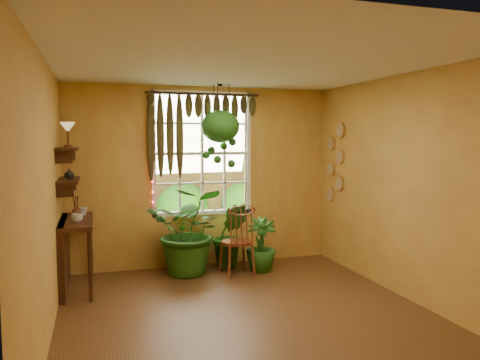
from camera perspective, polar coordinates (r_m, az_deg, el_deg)
The scene contains 23 objects.
floor at distance 5.26m, azimuth 1.20°, elevation -16.42°, with size 4.50×4.50×0.00m, color brown.
ceiling at distance 4.95m, azimuth 1.26°, elevation 14.07°, with size 4.50×4.50×0.00m, color white.
wall_back at distance 7.08m, azimuth -4.57°, elevation 0.40°, with size 4.00×4.00×0.00m, color gold.
wall_left at distance 4.69m, azimuth -22.63°, elevation -2.37°, with size 4.50×4.50×0.00m, color gold.
wall_right at distance 5.87m, azimuth 20.08°, elevation -0.86°, with size 4.50×4.50×0.00m, color gold.
window at distance 7.09m, azimuth -4.64°, elevation 3.24°, with size 1.52×0.10×1.86m.
valance_vine at distance 6.96m, azimuth -5.14°, elevation 7.95°, with size 1.70×0.12×1.10m.
string_lights at distance 6.87m, azimuth -10.68°, elevation 3.52°, with size 0.03×0.03×1.54m, color #FF2633, non-canonical shape.
wall_plates at distance 7.34m, azimuth 11.50°, elevation 2.04°, with size 0.04×0.32×1.10m, color beige, non-canonical shape.
counter_ledge at distance 6.39m, azimuth -20.25°, elevation -7.65°, with size 0.40×1.20×0.90m.
shelf_lower at distance 6.27m, azimuth -20.17°, elevation -0.05°, with size 0.25×0.90×0.04m, color #3D1C10.
shelf_upper at distance 6.24m, azimuth -20.28°, elevation 3.61°, with size 0.25×0.90×0.04m, color #3D1C10.
backyard at distance 11.67m, azimuth -8.45°, elevation 1.87°, with size 14.00×10.00×12.00m.
windsor_chair at distance 6.72m, azimuth -0.29°, elevation -8.62°, with size 0.46×0.49×1.16m.
potted_plant_left at distance 6.70m, azimuth -6.06°, elevation -6.12°, with size 1.13×0.98×1.26m, color #174A13.
potted_plant_mid at distance 7.04m, azimuth -1.17°, elevation -6.69°, with size 0.54×0.43×0.98m, color #174A13.
potted_plant_right at distance 6.87m, azimuth 2.57°, elevation -7.87°, with size 0.43×0.43×0.78m, color #174A13.
hanging_basket at distance 6.71m, azimuth -2.41°, elevation 5.87°, with size 0.54×0.54×1.21m.
cup_a at distance 6.10m, azimuth -19.25°, elevation -4.38°, with size 0.14×0.14×0.11m, color silver.
cup_b at distance 6.62m, azimuth -18.58°, elevation -3.64°, with size 0.11×0.11×0.11m, color beige.
brush_jar at distance 6.41m, azimuth -19.36°, elevation -3.13°, with size 0.10×0.10×0.37m.
shelf_vase at distance 6.36m, azimuth -20.10°, elevation 0.76°, with size 0.12×0.12×0.13m, color #B2AD99.
tiffany_lamp at distance 6.12m, azimuth -20.27°, elevation 5.88°, with size 0.19×0.19×0.31m.
Camera 1 is at (-1.56, -4.63, 1.93)m, focal length 35.00 mm.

